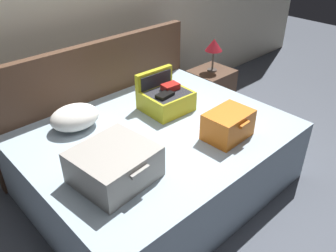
{
  "coord_description": "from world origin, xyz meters",
  "views": [
    {
      "loc": [
        -1.53,
        -1.36,
        2.06
      ],
      "look_at": [
        0.0,
        0.28,
        0.66
      ],
      "focal_mm": 37.14,
      "sensor_mm": 36.0,
      "label": 1
    }
  ],
  "objects_px": {
    "bed": "(158,159)",
    "table_lamp": "(214,46)",
    "hard_case_small": "(228,125)",
    "hard_case_medium": "(166,98)",
    "nightstand": "(211,92)",
    "hard_case_large": "(114,164)",
    "pillow_near_headboard": "(75,117)"
  },
  "relations": [
    {
      "from": "hard_case_small",
      "to": "table_lamp",
      "type": "xyz_separation_m",
      "value": [
        0.96,
        0.97,
        0.15
      ]
    },
    {
      "from": "nightstand",
      "to": "bed",
      "type": "bearing_deg",
      "value": -157.15
    },
    {
      "from": "bed",
      "to": "table_lamp",
      "type": "distance_m",
      "value": 1.51
    },
    {
      "from": "pillow_near_headboard",
      "to": "nightstand",
      "type": "height_order",
      "value": "pillow_near_headboard"
    },
    {
      "from": "hard_case_large",
      "to": "hard_case_medium",
      "type": "bearing_deg",
      "value": 21.7
    },
    {
      "from": "hard_case_medium",
      "to": "bed",
      "type": "bearing_deg",
      "value": -140.45
    },
    {
      "from": "hard_case_medium",
      "to": "pillow_near_headboard",
      "type": "distance_m",
      "value": 0.78
    },
    {
      "from": "hard_case_small",
      "to": "pillow_near_headboard",
      "type": "relative_size",
      "value": 0.94
    },
    {
      "from": "hard_case_large",
      "to": "nightstand",
      "type": "height_order",
      "value": "hard_case_large"
    },
    {
      "from": "hard_case_large",
      "to": "pillow_near_headboard",
      "type": "xyz_separation_m",
      "value": [
        0.14,
        0.73,
        -0.02
      ]
    },
    {
      "from": "hard_case_large",
      "to": "hard_case_small",
      "type": "relative_size",
      "value": 1.44
    },
    {
      "from": "nightstand",
      "to": "hard_case_small",
      "type": "bearing_deg",
      "value": -134.58
    },
    {
      "from": "hard_case_large",
      "to": "table_lamp",
      "type": "distance_m",
      "value": 2.05
    },
    {
      "from": "hard_case_large",
      "to": "hard_case_medium",
      "type": "relative_size",
      "value": 1.33
    },
    {
      "from": "bed",
      "to": "pillow_near_headboard",
      "type": "distance_m",
      "value": 0.76
    },
    {
      "from": "bed",
      "to": "pillow_near_headboard",
      "type": "bearing_deg",
      "value": 132.46
    },
    {
      "from": "bed",
      "to": "table_lamp",
      "type": "bearing_deg",
      "value": 22.85
    },
    {
      "from": "hard_case_medium",
      "to": "hard_case_small",
      "type": "height_order",
      "value": "hard_case_medium"
    },
    {
      "from": "table_lamp",
      "to": "hard_case_medium",
      "type": "bearing_deg",
      "value": -162.07
    },
    {
      "from": "hard_case_large",
      "to": "nightstand",
      "type": "bearing_deg",
      "value": 16.6
    },
    {
      "from": "pillow_near_headboard",
      "to": "bed",
      "type": "bearing_deg",
      "value": -47.54
    },
    {
      "from": "bed",
      "to": "hard_case_small",
      "type": "relative_size",
      "value": 5.53
    },
    {
      "from": "pillow_near_headboard",
      "to": "table_lamp",
      "type": "height_order",
      "value": "table_lamp"
    },
    {
      "from": "hard_case_medium",
      "to": "hard_case_small",
      "type": "relative_size",
      "value": 1.08
    },
    {
      "from": "bed",
      "to": "hard_case_medium",
      "type": "xyz_separation_m",
      "value": [
        0.29,
        0.22,
        0.39
      ]
    },
    {
      "from": "bed",
      "to": "table_lamp",
      "type": "relative_size",
      "value": 5.62
    },
    {
      "from": "bed",
      "to": "hard_case_small",
      "type": "xyz_separation_m",
      "value": [
        0.34,
        -0.43,
        0.39
      ]
    },
    {
      "from": "bed",
      "to": "table_lamp",
      "type": "xyz_separation_m",
      "value": [
        1.3,
        0.55,
        0.54
      ]
    },
    {
      "from": "hard_case_large",
      "to": "pillow_near_headboard",
      "type": "relative_size",
      "value": 1.36
    },
    {
      "from": "hard_case_medium",
      "to": "nightstand",
      "type": "xyz_separation_m",
      "value": [
        1.01,
        0.33,
        -0.4
      ]
    },
    {
      "from": "hard_case_large",
      "to": "hard_case_medium",
      "type": "distance_m",
      "value": 0.99
    },
    {
      "from": "hard_case_medium",
      "to": "nightstand",
      "type": "bearing_deg",
      "value": 20.14
    }
  ]
}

